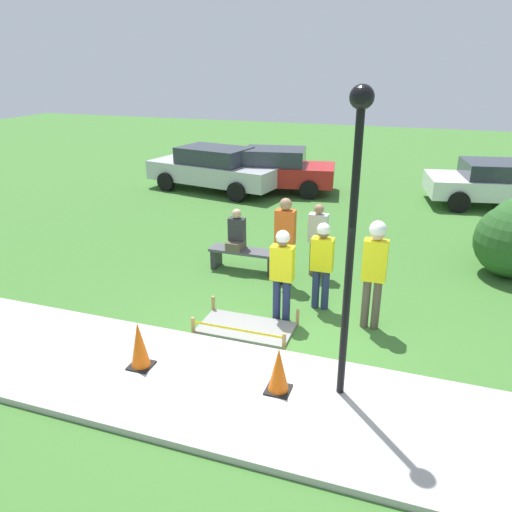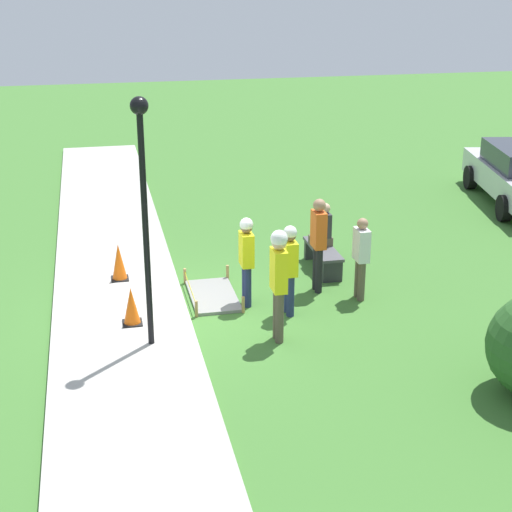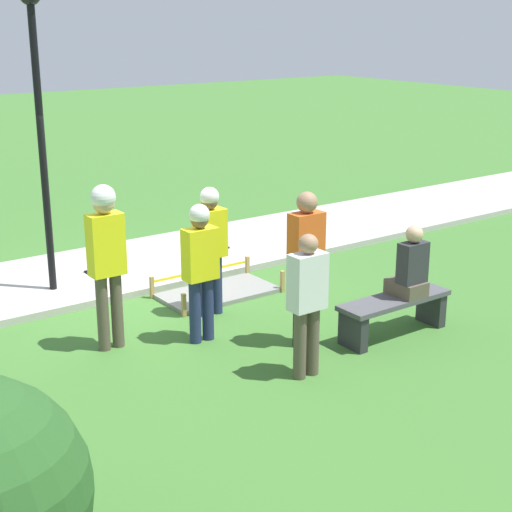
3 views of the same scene
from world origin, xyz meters
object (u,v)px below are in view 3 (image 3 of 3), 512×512
object	(u,v)px
worker_assistant	(200,262)
worker_trainee	(106,250)
park_bench	(394,309)
lamppost_near	(38,97)
bystander_in_orange_shirt	(306,259)
worker_supervisor	(210,241)
bystander_in_gray_shirt	(307,298)
traffic_cone_far_patch	(98,252)
person_seated_on_bench	(410,268)
traffic_cone_near_patch	(215,226)

from	to	relation	value
worker_assistant	worker_trainee	world-z (taller)	worker_trainee
park_bench	lamppost_near	size ratio (longest dim) A/B	0.38
worker_assistant	bystander_in_orange_shirt	world-z (taller)	bystander_in_orange_shirt
park_bench	worker_supervisor	size ratio (longest dim) A/B	0.90
bystander_in_gray_shirt	park_bench	bearing A→B (deg)	-171.00
worker_supervisor	lamppost_near	bearing A→B (deg)	-53.42
traffic_cone_far_patch	worker_assistant	world-z (taller)	worker_assistant
worker_supervisor	bystander_in_orange_shirt	world-z (taller)	bystander_in_orange_shirt
lamppost_near	worker_supervisor	bearing A→B (deg)	126.58
worker_assistant	person_seated_on_bench	bearing A→B (deg)	149.51
traffic_cone_near_patch	lamppost_near	bearing A→B (deg)	7.12
bystander_in_gray_shirt	traffic_cone_far_patch	bearing A→B (deg)	-84.33
person_seated_on_bench	worker_assistant	size ratio (longest dim) A/B	0.53
park_bench	person_seated_on_bench	bearing A→B (deg)	165.11
worker_assistant	bystander_in_orange_shirt	distance (m)	1.23
bystander_in_orange_shirt	bystander_in_gray_shirt	xyz separation A→B (m)	(0.53, 0.68, -0.17)
worker_trainee	bystander_in_orange_shirt	distance (m)	2.28
worker_assistant	lamppost_near	distance (m)	3.21
person_seated_on_bench	worker_trainee	distance (m)	3.61
worker_supervisor	person_seated_on_bench	bearing A→B (deg)	129.59
traffic_cone_far_patch	lamppost_near	world-z (taller)	lamppost_near
traffic_cone_far_patch	worker_trainee	size ratio (longest dim) A/B	0.34
worker_assistant	bystander_in_gray_shirt	xyz separation A→B (m)	(-0.40, 1.48, -0.10)
traffic_cone_far_patch	worker_trainee	bearing A→B (deg)	68.15
bystander_in_gray_shirt	lamppost_near	bearing A→B (deg)	-72.89
person_seated_on_bench	bystander_in_gray_shirt	bearing A→B (deg)	6.45
traffic_cone_near_patch	park_bench	world-z (taller)	traffic_cone_near_patch
worker_supervisor	lamppost_near	size ratio (longest dim) A/B	0.42
traffic_cone_far_patch	park_bench	size ratio (longest dim) A/B	0.44
worker_supervisor	lamppost_near	distance (m)	2.93
worker_supervisor	worker_assistant	bearing A→B (deg)	49.83
traffic_cone_far_patch	person_seated_on_bench	bearing A→B (deg)	118.20
traffic_cone_far_patch	park_bench	distance (m)	4.52
traffic_cone_near_patch	person_seated_on_bench	size ratio (longest dim) A/B	0.83
traffic_cone_far_patch	bystander_in_orange_shirt	distance (m)	3.80
park_bench	bystander_in_orange_shirt	size ratio (longest dim) A/B	0.83
person_seated_on_bench	lamppost_near	xyz separation A→B (m)	(3.01, -3.84, 1.90)
worker_trainee	worker_assistant	bearing A→B (deg)	155.75
park_bench	traffic_cone_near_patch	bearing A→B (deg)	-91.45
traffic_cone_far_patch	worker_supervisor	xyz separation A→B (m)	(-0.59, 2.15, 0.57)
park_bench	bystander_in_orange_shirt	xyz separation A→B (m)	(1.05, -0.43, 0.73)
park_bench	person_seated_on_bench	distance (m)	0.54
traffic_cone_near_patch	park_bench	size ratio (longest dim) A/B	0.48
worker_supervisor	worker_trainee	xyz separation A→B (m)	(1.54, 0.23, 0.20)
traffic_cone_far_patch	bystander_in_orange_shirt	bearing A→B (deg)	104.81
lamppost_near	worker_trainee	bearing A→B (deg)	86.31
worker_assistant	worker_trainee	size ratio (longest dim) A/B	0.86
traffic_cone_near_patch	lamppost_near	distance (m)	3.73
worker_trainee	lamppost_near	xyz separation A→B (m)	(-0.14, -2.12, 1.54)
worker_supervisor	worker_trainee	bearing A→B (deg)	8.37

